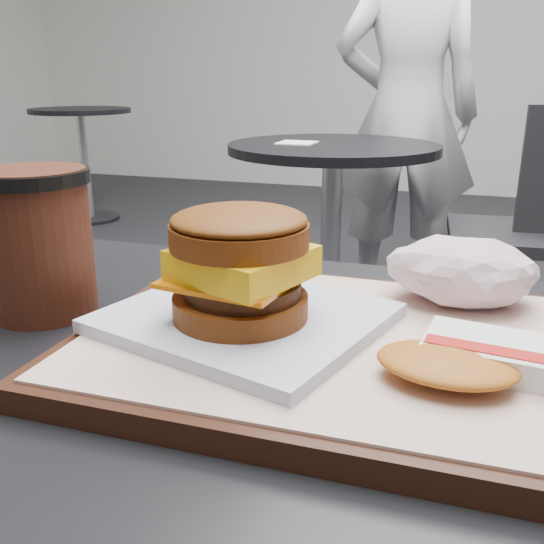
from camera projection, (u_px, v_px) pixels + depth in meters
The scene contains 10 objects.
serving_tray at pixel (340, 347), 0.45m from camera, with size 0.38×0.28×0.02m.
breakfast_sandwich at pixel (242, 278), 0.44m from camera, with size 0.23×0.22×0.09m.
hash_brown at pixel (474, 359), 0.38m from camera, with size 0.12×0.10×0.02m.
crumpled_wrapper at pixel (461, 271), 0.50m from camera, with size 0.12×0.09×0.05m, color white, non-canonical shape.
coffee_cup at pixel (39, 237), 0.52m from camera, with size 0.09×0.09×0.13m.
neighbor_table at pixel (332, 203), 2.06m from camera, with size 0.70×0.70×0.75m.
napkin at pixel (297, 143), 2.00m from camera, with size 0.12×0.12×0.00m, color white.
neighbor_chair at pixel (539, 223), 1.96m from camera, with size 0.61×0.45×0.88m.
patron at pixel (406, 114), 2.47m from camera, with size 0.59×0.39×1.62m, color silver.
bg_table_mid at pixel (83, 137), 4.05m from camera, with size 0.66×0.66×0.75m.
Camera 1 is at (0.08, -0.34, 0.97)m, focal length 40.00 mm.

